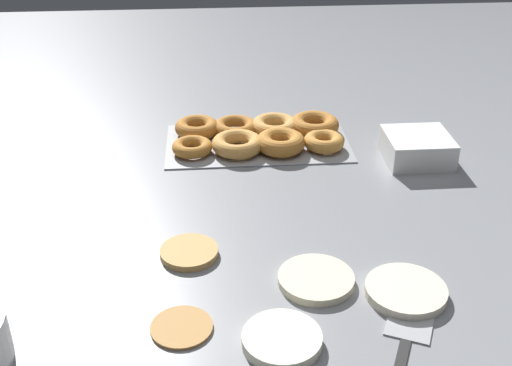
{
  "coord_description": "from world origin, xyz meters",
  "views": [
    {
      "loc": [
        0.05,
        0.86,
        0.59
      ],
      "look_at": [
        -0.02,
        -0.11,
        0.04
      ],
      "focal_mm": 45.0,
      "sensor_mm": 36.0,
      "label": 1
    }
  ],
  "objects": [
    {
      "name": "donut_tray",
      "position": [
        -0.05,
        -0.36,
        0.02
      ],
      "size": [
        0.38,
        0.21,
        0.04
      ],
      "color": "#93969B",
      "rests_on": "ground_plane"
    },
    {
      "name": "pancake_4",
      "position": [
        0.09,
        0.04,
        0.01
      ],
      "size": [
        0.09,
        0.09,
        0.01
      ],
      "primitive_type": "cylinder",
      "color": "tan",
      "rests_on": "ground_plane"
    },
    {
      "name": "pancake_1",
      "position": [
        -0.03,
        0.24,
        0.01
      ],
      "size": [
        0.1,
        0.1,
        0.02
      ],
      "primitive_type": "cylinder",
      "color": "silver",
      "rests_on": "ground_plane"
    },
    {
      "name": "pancake_0",
      "position": [
        -0.09,
        0.12,
        0.01
      ],
      "size": [
        0.11,
        0.11,
        0.01
      ],
      "primitive_type": "cylinder",
      "color": "beige",
      "rests_on": "ground_plane"
    },
    {
      "name": "ground_plane",
      "position": [
        0.0,
        0.0,
        0.0
      ],
      "size": [
        3.0,
        3.0,
        0.0
      ],
      "primitive_type": "plane",
      "color": "gray"
    },
    {
      "name": "pancake_2",
      "position": [
        -0.21,
        0.16,
        0.01
      ],
      "size": [
        0.12,
        0.12,
        0.01
      ],
      "primitive_type": "cylinder",
      "color": "beige",
      "rests_on": "ground_plane"
    },
    {
      "name": "spatula",
      "position": [
        -0.2,
        0.23,
        0.0
      ],
      "size": [
        0.13,
        0.22,
        0.01
      ],
      "rotation": [
        0.0,
        0.0,
        4.28
      ],
      "color": "black",
      "rests_on": "ground_plane"
    },
    {
      "name": "container_stack",
      "position": [
        -0.35,
        -0.25,
        0.03
      ],
      "size": [
        0.13,
        0.12,
        0.05
      ],
      "color": "white",
      "rests_on": "ground_plane"
    },
    {
      "name": "pancake_3",
      "position": [
        0.1,
        0.2,
        0.0
      ],
      "size": [
        0.08,
        0.08,
        0.01
      ],
      "primitive_type": "cylinder",
      "color": "#B27F42",
      "rests_on": "ground_plane"
    }
  ]
}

